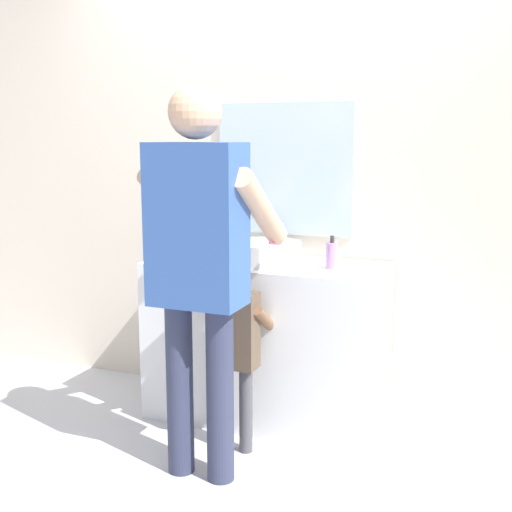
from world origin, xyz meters
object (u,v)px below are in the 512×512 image
soap_bottle (332,255)px  adult_parent (199,250)px  child_toddler (236,341)px  toothbrush_cup (200,247)px

soap_bottle → adult_parent: adult_parent is taller
soap_bottle → child_toddler: size_ratio=0.18×
child_toddler → adult_parent: (-0.05, -0.27, 0.48)m
child_toddler → adult_parent: bearing=-100.2°
toothbrush_cup → adult_parent: bearing=-63.5°
child_toddler → adult_parent: 0.55m
adult_parent → toothbrush_cup: bearing=116.5°
adult_parent → soap_bottle: bearing=57.8°
toothbrush_cup → child_toddler: 0.67m
toothbrush_cup → child_toddler: toothbrush_cup is taller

